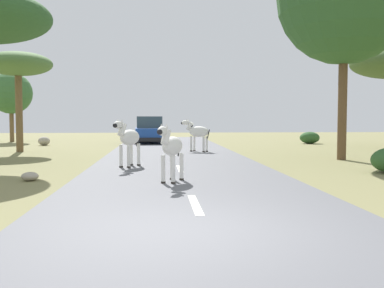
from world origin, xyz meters
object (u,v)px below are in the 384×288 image
(zebra_1, at_px, (171,147))
(rock_0, at_px, (30,176))
(zebra_0, at_px, (129,138))
(rock_1, at_px, (44,141))
(tree_2, at_px, (18,65))
(bush_3, at_px, (310,138))
(car_0, at_px, (149,131))
(zebra_2, at_px, (197,132))
(tree_5, at_px, (11,93))

(zebra_1, distance_m, rock_0, 3.99)
(zebra_0, height_order, rock_1, zebra_0)
(zebra_0, distance_m, tree_2, 10.27)
(bush_3, distance_m, rock_0, 21.28)
(tree_2, bearing_deg, bush_3, 19.35)
(car_0, bearing_deg, zebra_0, 85.84)
(zebra_1, height_order, rock_1, zebra_1)
(zebra_2, xyz_separation_m, rock_0, (-5.38, -9.50, -0.88))
(rock_1, bearing_deg, zebra_2, -35.44)
(zebra_1, distance_m, tree_5, 23.79)
(car_0, height_order, tree_2, tree_2)
(zebra_0, relative_size, zebra_2, 1.01)
(car_0, height_order, rock_1, car_0)
(zebra_1, relative_size, rock_1, 2.16)
(rock_1, bearing_deg, bush_3, 2.18)
(car_0, bearing_deg, rock_0, 78.11)
(zebra_2, height_order, rock_0, zebra_2)
(car_0, height_order, tree_5, tree_5)
(zebra_2, height_order, car_0, car_0)
(tree_2, bearing_deg, rock_0, -72.05)
(zebra_2, distance_m, car_0, 8.41)
(zebra_0, distance_m, rock_1, 14.36)
(zebra_0, xyz_separation_m, rock_1, (-6.02, 13.02, -0.75))
(zebra_2, bearing_deg, rock_1, 92.83)
(rock_0, bearing_deg, tree_5, 108.72)
(bush_3, relative_size, rock_0, 2.82)
(tree_2, xyz_separation_m, rock_1, (-0.13, 5.27, -4.01))
(zebra_2, xyz_separation_m, bush_3, (8.06, 7.00, -0.61))
(zebra_0, relative_size, rock_0, 3.53)
(zebra_1, xyz_separation_m, rock_1, (-7.35, 16.72, -0.68))
(tree_2, bearing_deg, zebra_0, -52.72)
(tree_2, xyz_separation_m, bush_3, (16.86, 5.92, -3.89))
(car_0, xyz_separation_m, rock_1, (-6.44, -1.67, -0.58))
(zebra_1, distance_m, rock_1, 18.28)
(tree_5, bearing_deg, rock_1, -53.07)
(car_0, bearing_deg, zebra_1, 90.31)
(tree_5, relative_size, bush_3, 3.78)
(rock_0, bearing_deg, zebra_0, 48.92)
(car_0, distance_m, rock_0, 17.77)
(zebra_1, bearing_deg, car_0, -66.26)
(zebra_1, relative_size, zebra_2, 0.96)
(bush_3, height_order, rock_1, bush_3)
(bush_3, height_order, rock_0, bush_3)
(car_0, distance_m, rock_1, 6.68)
(zebra_1, distance_m, tree_2, 13.94)
(tree_2, relative_size, rock_0, 10.76)
(bush_3, bearing_deg, zebra_1, -119.02)
(zebra_1, distance_m, car_0, 18.42)
(zebra_1, xyz_separation_m, tree_5, (-10.66, 21.13, 2.47))
(tree_5, distance_m, rock_1, 6.35)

